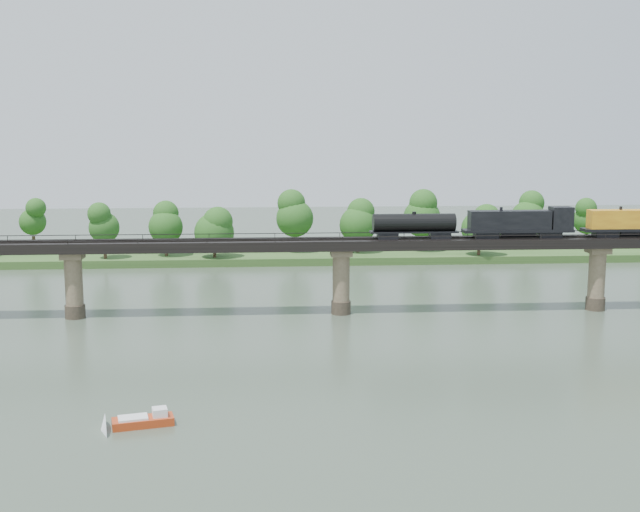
{
  "coord_description": "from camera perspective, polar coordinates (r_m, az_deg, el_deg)",
  "views": [
    {
      "loc": [
        -11.46,
        -89.36,
        28.03
      ],
      "look_at": [
        -3.22,
        30.0,
        9.0
      ],
      "focal_mm": 45.0,
      "sensor_mm": 36.0,
      "label": 1
    }
  ],
  "objects": [
    {
      "name": "ground",
      "position": [
        94.36,
        3.24,
        -8.26
      ],
      "size": [
        400.0,
        400.0,
        0.0
      ],
      "primitive_type": "plane",
      "color": "#344234",
      "rests_on": "ground"
    },
    {
      "name": "far_bank",
      "position": [
        176.85,
        -0.19,
        0.18
      ],
      "size": [
        300.0,
        24.0,
        1.6
      ],
      "primitive_type": "cube",
      "color": "#2E5020",
      "rests_on": "ground"
    },
    {
      "name": "bridge",
      "position": [
        122.02,
        1.51,
        -1.63
      ],
      "size": [
        236.0,
        30.0,
        11.5
      ],
      "color": "#473A2D",
      "rests_on": "ground"
    },
    {
      "name": "bridge_superstructure",
      "position": [
        121.01,
        1.52,
        1.32
      ],
      "size": [
        220.0,
        4.9,
        0.75
      ],
      "color": "black",
      "rests_on": "bridge"
    },
    {
      "name": "far_treeline",
      "position": [
        171.0,
        -2.84,
        2.58
      ],
      "size": [
        289.06,
        17.54,
        13.6
      ],
      "color": "#382619",
      "rests_on": "far_bank"
    },
    {
      "name": "freight_train",
      "position": [
        130.69,
        19.19,
        2.27
      ],
      "size": [
        68.77,
        2.68,
        4.73
      ],
      "color": "black",
      "rests_on": "bridge"
    },
    {
      "name": "motorboat",
      "position": [
        79.78,
        -12.41,
        -11.33
      ],
      "size": [
        6.06,
        3.32,
        1.61
      ],
      "rotation": [
        0.0,
        0.0,
        0.23
      ],
      "color": "#AB3513",
      "rests_on": "ground"
    }
  ]
}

